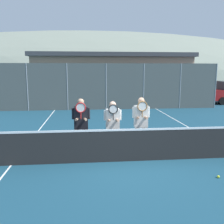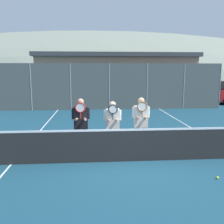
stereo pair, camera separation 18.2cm
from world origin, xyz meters
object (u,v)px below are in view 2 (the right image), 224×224
Objects in this scene: player_leftmost at (81,123)px; player_center_right at (141,121)px; car_far_left at (49,94)px; car_left_of_center at (116,93)px; car_center at (178,92)px; tennis_ball_on_court at (218,178)px; player_center_left at (113,123)px.

player_leftmost is 1.86m from player_center_right.
player_leftmost is 1.00× the size of player_center_right.
car_left_of_center is at bearing -2.60° from car_far_left.
car_center reaches higher than tennis_ball_on_court.
car_far_left is at bearing 115.36° from tennis_ball_on_court.
player_center_right is at bearing 127.86° from tennis_ball_on_court.
tennis_ball_on_court is at bearing -52.14° from player_center_right.
car_left_of_center is at bearing 84.30° from player_center_left.
player_center_right is 12.49m from car_center.
car_center is at bearing 62.17° from player_center_left.
player_center_left is at bearing -117.83° from car_center.
car_center is (6.96, 11.44, -0.11)m from player_leftmost.
car_far_left is 4.94m from car_left_of_center.
car_left_of_center reaches higher than player_center_right.
player_center_left is at bearing -71.01° from car_far_left.
car_far_left reaches higher than player_center_left.
player_center_right is at bearing 1.16° from player_leftmost.
player_center_right reaches higher than tennis_ball_on_court.
car_left_of_center is 4.90m from car_center.
car_left_of_center is (0.21, 11.02, -0.12)m from player_center_right.
player_center_left is 3.33m from tennis_ball_on_court.
car_far_left is (-2.86, 11.28, -0.17)m from player_leftmost.
player_center_left is at bearing 6.63° from player_leftmost.
player_leftmost is 11.25m from car_left_of_center.
car_left_of_center reaches higher than car_far_left.
player_center_right is 0.38× the size of car_far_left.
player_leftmost is at bearing -173.37° from player_center_left.
car_left_of_center is (4.94, -0.22, 0.06)m from car_far_left.
player_leftmost is 11.64m from car_far_left.
car_left_of_center reaches higher than tennis_ball_on_court.
player_center_left is 12.81m from car_center.
player_center_left reaches higher than tennis_ball_on_court.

